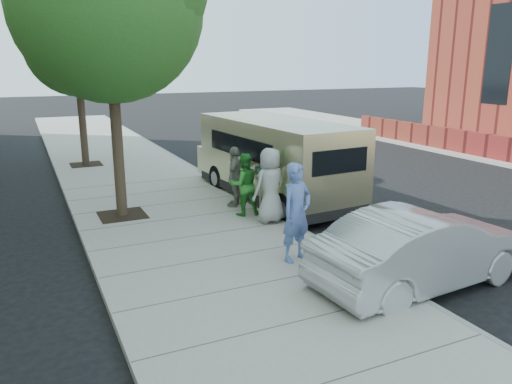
{
  "coord_description": "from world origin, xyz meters",
  "views": [
    {
      "loc": [
        -4.49,
        -10.59,
        4.05
      ],
      "look_at": [
        0.4,
        -0.22,
        1.1
      ],
      "focal_mm": 35.0,
      "sensor_mm": 36.0,
      "label": 1
    }
  ],
  "objects_px": {
    "person_striped_polo": "(235,176)",
    "person_gray_shirt": "(270,185)",
    "tree_far": "(77,41)",
    "sedan": "(423,248)",
    "person_green_shirt": "(244,184)",
    "van": "(274,158)",
    "parking_meter": "(260,180)",
    "person_officer": "(297,212)"
  },
  "relations": [
    {
      "from": "parking_meter",
      "to": "sedan",
      "type": "relative_size",
      "value": 0.31
    },
    {
      "from": "sedan",
      "to": "person_gray_shirt",
      "type": "bearing_deg",
      "value": 8.57
    },
    {
      "from": "tree_far",
      "to": "person_officer",
      "type": "relative_size",
      "value": 3.22
    },
    {
      "from": "sedan",
      "to": "person_gray_shirt",
      "type": "relative_size",
      "value": 2.37
    },
    {
      "from": "person_green_shirt",
      "to": "person_gray_shirt",
      "type": "distance_m",
      "value": 0.91
    },
    {
      "from": "parking_meter",
      "to": "person_gray_shirt",
      "type": "bearing_deg",
      "value": -91.26
    },
    {
      "from": "sedan",
      "to": "person_striped_polo",
      "type": "height_order",
      "value": "person_striped_polo"
    },
    {
      "from": "tree_far",
      "to": "person_officer",
      "type": "distance_m",
      "value": 13.08
    },
    {
      "from": "van",
      "to": "parking_meter",
      "type": "bearing_deg",
      "value": -129.88
    },
    {
      "from": "sedan",
      "to": "person_green_shirt",
      "type": "relative_size",
      "value": 2.72
    },
    {
      "from": "tree_far",
      "to": "sedan",
      "type": "xyz_separation_m",
      "value": [
        4.25,
        -14.07,
        -4.14
      ]
    },
    {
      "from": "sedan",
      "to": "person_striped_polo",
      "type": "distance_m",
      "value": 6.16
    },
    {
      "from": "van",
      "to": "person_gray_shirt",
      "type": "bearing_deg",
      "value": -123.27
    },
    {
      "from": "tree_far",
      "to": "van",
      "type": "relative_size",
      "value": 0.96
    },
    {
      "from": "tree_far",
      "to": "sedan",
      "type": "relative_size",
      "value": 1.44
    },
    {
      "from": "tree_far",
      "to": "van",
      "type": "height_order",
      "value": "tree_far"
    },
    {
      "from": "person_green_shirt",
      "to": "person_striped_polo",
      "type": "bearing_deg",
      "value": -90.78
    },
    {
      "from": "parking_meter",
      "to": "sedan",
      "type": "bearing_deg",
      "value": -85.38
    },
    {
      "from": "van",
      "to": "person_officer",
      "type": "height_order",
      "value": "van"
    },
    {
      "from": "person_officer",
      "to": "parking_meter",
      "type": "bearing_deg",
      "value": 61.48
    },
    {
      "from": "person_green_shirt",
      "to": "person_striped_polo",
      "type": "height_order",
      "value": "person_striped_polo"
    },
    {
      "from": "tree_far",
      "to": "parking_meter",
      "type": "distance_m",
      "value": 10.55
    },
    {
      "from": "tree_far",
      "to": "person_officer",
      "type": "xyz_separation_m",
      "value": [
        2.59,
        -12.26,
        -3.72
      ]
    },
    {
      "from": "parking_meter",
      "to": "van",
      "type": "xyz_separation_m",
      "value": [
        1.35,
        1.87,
        0.15
      ]
    },
    {
      "from": "parking_meter",
      "to": "person_officer",
      "type": "distance_m",
      "value": 3.0
    },
    {
      "from": "person_green_shirt",
      "to": "tree_far",
      "type": "bearing_deg",
      "value": -64.68
    },
    {
      "from": "person_gray_shirt",
      "to": "person_green_shirt",
      "type": "bearing_deg",
      "value": -79.64
    },
    {
      "from": "person_gray_shirt",
      "to": "person_striped_polo",
      "type": "bearing_deg",
      "value": -94.96
    },
    {
      "from": "tree_far",
      "to": "person_gray_shirt",
      "type": "bearing_deg",
      "value": -71.62
    },
    {
      "from": "person_officer",
      "to": "person_green_shirt",
      "type": "height_order",
      "value": "person_officer"
    },
    {
      "from": "person_striped_polo",
      "to": "tree_far",
      "type": "bearing_deg",
      "value": -120.04
    },
    {
      "from": "sedan",
      "to": "person_gray_shirt",
      "type": "xyz_separation_m",
      "value": [
        -1.0,
        4.28,
        0.36
      ]
    },
    {
      "from": "tree_far",
      "to": "person_striped_polo",
      "type": "relative_size",
      "value": 3.84
    },
    {
      "from": "person_gray_shirt",
      "to": "parking_meter",
      "type": "bearing_deg",
      "value": -95.25
    },
    {
      "from": "person_officer",
      "to": "person_striped_polo",
      "type": "relative_size",
      "value": 1.19
    },
    {
      "from": "parking_meter",
      "to": "person_striped_polo",
      "type": "xyz_separation_m",
      "value": [
        -0.16,
        1.3,
        -0.15
      ]
    },
    {
      "from": "parking_meter",
      "to": "van",
      "type": "bearing_deg",
      "value": 46.34
    },
    {
      "from": "parking_meter",
      "to": "person_gray_shirt",
      "type": "distance_m",
      "value": 0.46
    },
    {
      "from": "person_officer",
      "to": "person_striped_polo",
      "type": "bearing_deg",
      "value": 67.17
    },
    {
      "from": "tree_far",
      "to": "person_green_shirt",
      "type": "height_order",
      "value": "tree_far"
    },
    {
      "from": "person_striped_polo",
      "to": "person_gray_shirt",
      "type": "bearing_deg",
      "value": 46.25
    },
    {
      "from": "parking_meter",
      "to": "person_green_shirt",
      "type": "distance_m",
      "value": 0.51
    }
  ]
}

